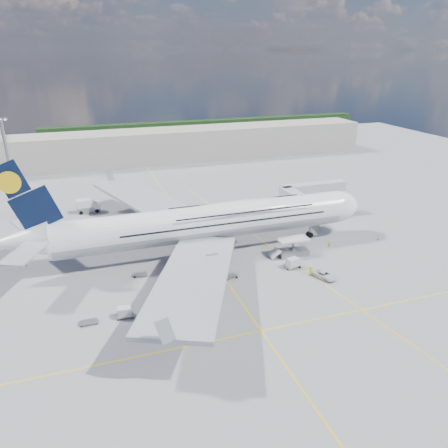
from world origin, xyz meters
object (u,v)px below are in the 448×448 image
object	(u,v)px
catering_truck_outer	(88,206)
cone_tail	(26,265)
dolly_row_a	(88,322)
dolly_back	(140,274)
airliner	(207,222)
crew_van	(310,270)
catering_truck_inner	(165,223)
cone_wing_right_outer	(190,318)
cone_wing_left_outer	(159,214)
crew_nose	(319,226)
light_mast	(10,168)
cone_wing_left_inner	(141,227)
service_van	(324,275)
jet_bridge	(307,193)
dolly_row_c	(164,302)
dolly_nose_near	(230,277)
dolly_nose_far	(293,263)
crew_loader	(329,245)
crew_tug	(187,310)
baggage_tug	(202,271)
cargo_loader	(292,249)
dolly_row_b	(124,312)
cone_nose	(378,239)
cone_wing_right_inner	(209,290)
crew_wing	(163,297)

from	to	relation	value
catering_truck_outer	cone_tail	distance (m)	31.34
dolly_row_a	dolly_back	distance (m)	16.64
airliner	catering_truck_outer	distance (m)	41.04
catering_truck_outer	crew_van	xyz separation A→B (m)	(38.84, -49.92, -0.79)
dolly_row_a	catering_truck_inner	bearing A→B (deg)	59.53
cone_wing_right_outer	cone_wing_left_outer	bearing A→B (deg)	84.91
crew_nose	cone_tail	xyz separation A→B (m)	(-65.85, 1.83, -0.55)
light_mast	cone_wing_left_inner	bearing A→B (deg)	-30.75
service_van	cone_wing_right_outer	size ratio (longest dim) A/B	8.58
jet_bridge	dolly_row_c	world-z (taller)	jet_bridge
light_mast	dolly_nose_near	world-z (taller)	light_mast
crew_nose	cone_wing_left_outer	bearing A→B (deg)	98.09
cone_wing_left_inner	crew_nose	bearing A→B (deg)	-19.34
dolly_nose_far	dolly_row_a	bearing A→B (deg)	175.66
crew_loader	cone_wing_left_inner	xyz separation A→B (m)	(-37.48, 24.59, -0.53)
crew_tug	catering_truck_outer	bearing A→B (deg)	125.35
dolly_back	baggage_tug	distance (m)	11.98
baggage_tug	crew_tug	bearing A→B (deg)	-111.47
cargo_loader	dolly_row_b	size ratio (longest dim) A/B	2.85
service_van	cone_wing_left_inner	distance (m)	46.58
crew_tug	dolly_row_b	bearing A→B (deg)	-172.40
dolly_row_b	crew_nose	bearing A→B (deg)	29.36
jet_bridge	dolly_row_b	bearing A→B (deg)	-148.37
crew_tug	cone_nose	size ratio (longest dim) A/B	3.25
dolly_back	dolly_row_a	bearing A→B (deg)	-111.77
dolly_nose_near	cone_wing_right_inner	size ratio (longest dim) A/B	5.23
catering_truck_outer	catering_truck_inner	bearing A→B (deg)	-50.73
cone_wing_left_inner	dolly_nose_far	bearing A→B (deg)	-50.00
cargo_loader	dolly_back	distance (m)	31.91
crew_loader	cone_nose	xyz separation A→B (m)	(12.91, 0.24, -0.51)
crew_wing	cone_wing_right_outer	distance (m)	7.10
dolly_nose_far	crew_van	distance (m)	4.22
cone_wing_left_outer	cone_wing_right_inner	size ratio (longest dim) A/B	0.82
dolly_row_c	baggage_tug	bearing A→B (deg)	46.12
catering_truck_inner	cone_tail	bearing A→B (deg)	-162.50
cone_wing_left_inner	cone_wing_right_outer	distance (m)	41.38
dolly_row_a	dolly_row_c	distance (m)	12.29
dolly_row_c	cone_wing_left_inner	bearing A→B (deg)	89.33
catering_truck_inner	cone_tail	distance (m)	31.84
airliner	dolly_row_b	xyz separation A→B (m)	(-19.80, -19.45, -5.89)
light_mast	dolly_row_c	distance (m)	61.27
dolly_nose_near	cone_wing_left_outer	xyz separation A→B (m)	(-6.34, 38.48, -0.08)
light_mast	cone_tail	distance (m)	32.55
service_van	crew_van	world-z (taller)	crew_van
service_van	catering_truck_outer	bearing A→B (deg)	105.83
dolly_nose_far	light_mast	bearing A→B (deg)	124.51
light_mast	crew_van	world-z (taller)	light_mast
airliner	dolly_nose_near	bearing A→B (deg)	-86.27
cargo_loader	cone_wing_left_inner	size ratio (longest dim) A/B	16.10
crew_nose	cone_wing_right_outer	size ratio (longest dim) A/B	2.83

